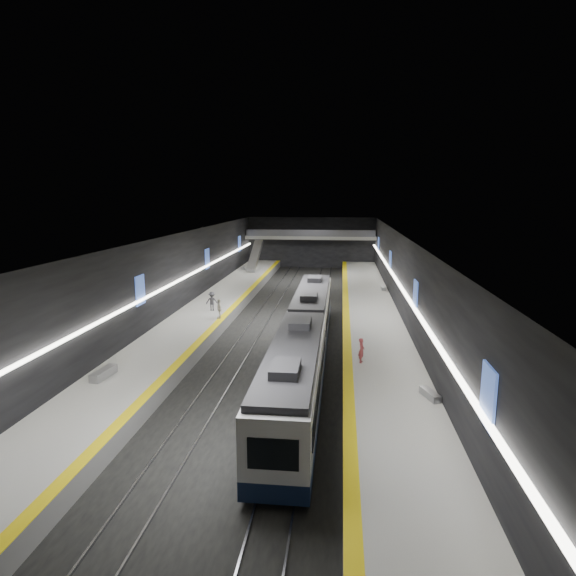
# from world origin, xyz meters

# --- Properties ---
(ground) EXTENTS (70.00, 70.00, 0.00)m
(ground) POSITION_xyz_m (0.00, 0.00, 0.00)
(ground) COLOR black
(ground) RESTS_ON ground
(ceiling) EXTENTS (20.00, 70.00, 0.04)m
(ceiling) POSITION_xyz_m (0.00, 0.00, 8.00)
(ceiling) COLOR beige
(ceiling) RESTS_ON wall_left
(wall_left) EXTENTS (0.04, 70.00, 8.00)m
(wall_left) POSITION_xyz_m (-10.00, 0.00, 4.00)
(wall_left) COLOR black
(wall_left) RESTS_ON ground
(wall_right) EXTENTS (0.04, 70.00, 8.00)m
(wall_right) POSITION_xyz_m (10.00, 0.00, 4.00)
(wall_right) COLOR black
(wall_right) RESTS_ON ground
(wall_back) EXTENTS (20.00, 0.04, 8.00)m
(wall_back) POSITION_xyz_m (0.00, 35.00, 4.00)
(wall_back) COLOR black
(wall_back) RESTS_ON ground
(platform_left) EXTENTS (5.00, 70.00, 1.00)m
(platform_left) POSITION_xyz_m (-7.50, 0.00, 0.50)
(platform_left) COLOR slate
(platform_left) RESTS_ON ground
(tile_surface_left) EXTENTS (5.00, 70.00, 0.02)m
(tile_surface_left) POSITION_xyz_m (-7.50, 0.00, 1.01)
(tile_surface_left) COLOR #B2B2AD
(tile_surface_left) RESTS_ON platform_left
(tactile_strip_left) EXTENTS (0.60, 70.00, 0.02)m
(tactile_strip_left) POSITION_xyz_m (-5.30, 0.00, 1.02)
(tactile_strip_left) COLOR yellow
(tactile_strip_left) RESTS_ON platform_left
(platform_right) EXTENTS (5.00, 70.00, 1.00)m
(platform_right) POSITION_xyz_m (7.50, 0.00, 0.50)
(platform_right) COLOR slate
(platform_right) RESTS_ON ground
(tile_surface_right) EXTENTS (5.00, 70.00, 0.02)m
(tile_surface_right) POSITION_xyz_m (7.50, 0.00, 1.01)
(tile_surface_right) COLOR #B2B2AD
(tile_surface_right) RESTS_ON platform_right
(tactile_strip_right) EXTENTS (0.60, 70.00, 0.02)m
(tactile_strip_right) POSITION_xyz_m (5.30, 0.00, 1.02)
(tactile_strip_right) COLOR yellow
(tactile_strip_right) RESTS_ON platform_right
(rails) EXTENTS (6.52, 70.00, 0.12)m
(rails) POSITION_xyz_m (-0.00, 0.00, 0.06)
(rails) COLOR gray
(rails) RESTS_ON ground
(train) EXTENTS (2.69, 30.04, 3.60)m
(train) POSITION_xyz_m (2.50, -10.86, 2.20)
(train) COLOR #0F1C39
(train) RESTS_ON ground
(ad_posters) EXTENTS (19.94, 53.50, 2.20)m
(ad_posters) POSITION_xyz_m (-0.00, 1.00, 4.50)
(ad_posters) COLOR #3C5CB6
(ad_posters) RESTS_ON wall_left
(cove_light_left) EXTENTS (0.25, 68.60, 0.12)m
(cove_light_left) POSITION_xyz_m (-9.80, 0.00, 3.80)
(cove_light_left) COLOR white
(cove_light_left) RESTS_ON wall_left
(cove_light_right) EXTENTS (0.25, 68.60, 0.12)m
(cove_light_right) POSITION_xyz_m (9.80, 0.00, 3.80)
(cove_light_right) COLOR white
(cove_light_right) RESTS_ON wall_right
(mezzanine_bridge) EXTENTS (20.00, 3.00, 1.50)m
(mezzanine_bridge) POSITION_xyz_m (0.00, 32.93, 5.04)
(mezzanine_bridge) COLOR gray
(mezzanine_bridge) RESTS_ON wall_left
(escalator) EXTENTS (1.20, 7.50, 3.92)m
(escalator) POSITION_xyz_m (-7.50, 26.00, 2.90)
(escalator) COLOR #99999E
(escalator) RESTS_ON platform_left
(bench_left_near) EXTENTS (0.77, 2.09, 0.50)m
(bench_left_near) POSITION_xyz_m (-8.75, -16.32, 1.25)
(bench_left_near) COLOR #99999E
(bench_left_near) RESTS_ON platform_left
(bench_left_far) EXTENTS (0.64, 1.64, 0.39)m
(bench_left_far) POSITION_xyz_m (-9.17, 25.75, 1.19)
(bench_left_far) COLOR #99999E
(bench_left_far) RESTS_ON platform_left
(bench_right_near) EXTENTS (0.92, 1.65, 0.39)m
(bench_right_near) POSITION_xyz_m (9.50, -17.18, 1.20)
(bench_right_near) COLOR #99999E
(bench_right_near) RESTS_ON platform_right
(bench_right_far) EXTENTS (0.47, 1.63, 0.40)m
(bench_right_far) POSITION_xyz_m (9.50, 12.28, 1.20)
(bench_right_far) COLOR #99999E
(bench_right_far) RESTS_ON platform_right
(passenger_right_a) EXTENTS (0.47, 0.63, 1.57)m
(passenger_right_a) POSITION_xyz_m (6.15, -12.10, 1.78)
(passenger_right_a) COLOR #B04247
(passenger_right_a) RESTS_ON platform_right
(passenger_left_a) EXTENTS (0.75, 1.07, 1.69)m
(passenger_left_a) POSITION_xyz_m (-5.50, -2.27, 1.85)
(passenger_left_a) COLOR silver
(passenger_left_a) RESTS_ON platform_left
(passenger_left_b) EXTENTS (1.19, 0.76, 1.75)m
(passenger_left_b) POSITION_xyz_m (-6.87, 0.44, 1.87)
(passenger_left_b) COLOR #3A3940
(passenger_left_b) RESTS_ON platform_left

